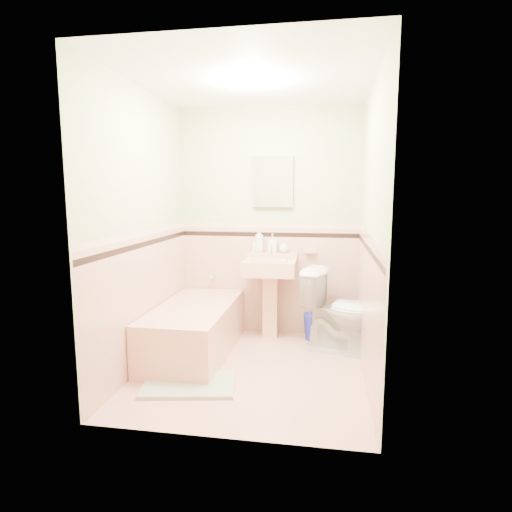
% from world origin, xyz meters
% --- Properties ---
extents(floor, '(2.20, 2.20, 0.00)m').
position_xyz_m(floor, '(0.00, 0.00, 0.00)').
color(floor, '#E5AC96').
rests_on(floor, ground).
extents(ceiling, '(2.20, 2.20, 0.00)m').
position_xyz_m(ceiling, '(0.00, 0.00, 2.50)').
color(ceiling, white).
rests_on(ceiling, ground).
extents(wall_back, '(2.50, 0.00, 2.50)m').
position_xyz_m(wall_back, '(0.00, 1.10, 1.25)').
color(wall_back, beige).
rests_on(wall_back, ground).
extents(wall_front, '(2.50, 0.00, 2.50)m').
position_xyz_m(wall_front, '(0.00, -1.10, 1.25)').
color(wall_front, beige).
rests_on(wall_front, ground).
extents(wall_left, '(0.00, 2.50, 2.50)m').
position_xyz_m(wall_left, '(-1.00, 0.00, 1.25)').
color(wall_left, beige).
rests_on(wall_left, ground).
extents(wall_right, '(0.00, 2.50, 2.50)m').
position_xyz_m(wall_right, '(1.00, 0.00, 1.25)').
color(wall_right, beige).
rests_on(wall_right, ground).
extents(wainscot_back, '(2.00, 0.00, 2.00)m').
position_xyz_m(wainscot_back, '(0.00, 1.09, 0.60)').
color(wainscot_back, beige).
rests_on(wainscot_back, ground).
extents(wainscot_front, '(2.00, 0.00, 2.00)m').
position_xyz_m(wainscot_front, '(0.00, -1.09, 0.60)').
color(wainscot_front, beige).
rests_on(wainscot_front, ground).
extents(wainscot_left, '(0.00, 2.20, 2.20)m').
position_xyz_m(wainscot_left, '(-0.99, 0.00, 0.60)').
color(wainscot_left, beige).
rests_on(wainscot_left, ground).
extents(wainscot_right, '(0.00, 2.20, 2.20)m').
position_xyz_m(wainscot_right, '(0.99, 0.00, 0.60)').
color(wainscot_right, beige).
rests_on(wainscot_right, ground).
extents(accent_back, '(2.00, 0.00, 2.00)m').
position_xyz_m(accent_back, '(0.00, 1.08, 1.12)').
color(accent_back, black).
rests_on(accent_back, ground).
extents(accent_front, '(2.00, 0.00, 2.00)m').
position_xyz_m(accent_front, '(0.00, -1.08, 1.12)').
color(accent_front, black).
rests_on(accent_front, ground).
extents(accent_left, '(0.00, 2.20, 2.20)m').
position_xyz_m(accent_left, '(-0.98, 0.00, 1.12)').
color(accent_left, black).
rests_on(accent_left, ground).
extents(accent_right, '(0.00, 2.20, 2.20)m').
position_xyz_m(accent_right, '(0.98, 0.00, 1.12)').
color(accent_right, black).
rests_on(accent_right, ground).
extents(cap_back, '(2.00, 0.00, 2.00)m').
position_xyz_m(cap_back, '(0.00, 1.08, 1.22)').
color(cap_back, beige).
rests_on(cap_back, ground).
extents(cap_front, '(2.00, 0.00, 2.00)m').
position_xyz_m(cap_front, '(0.00, -1.08, 1.22)').
color(cap_front, beige).
rests_on(cap_front, ground).
extents(cap_left, '(0.00, 2.20, 2.20)m').
position_xyz_m(cap_left, '(-0.98, 0.00, 1.22)').
color(cap_left, beige).
rests_on(cap_left, ground).
extents(cap_right, '(0.00, 2.20, 2.20)m').
position_xyz_m(cap_right, '(0.98, 0.00, 1.22)').
color(cap_right, beige).
rests_on(cap_right, ground).
extents(bathtub, '(0.70, 1.50, 0.45)m').
position_xyz_m(bathtub, '(-0.63, 0.33, 0.23)').
color(bathtub, '#E0A289').
rests_on(bathtub, floor).
extents(tub_faucet, '(0.04, 0.12, 0.04)m').
position_xyz_m(tub_faucet, '(-0.63, 1.05, 0.63)').
color(tub_faucet, silver).
rests_on(tub_faucet, wall_back).
extents(sink, '(0.55, 0.48, 0.87)m').
position_xyz_m(sink, '(0.05, 0.86, 0.43)').
color(sink, '#E0A289').
rests_on(sink, floor).
extents(sink_faucet, '(0.02, 0.02, 0.10)m').
position_xyz_m(sink_faucet, '(0.05, 1.00, 0.95)').
color(sink_faucet, silver).
rests_on(sink_faucet, sink).
extents(medicine_cabinet, '(0.44, 0.04, 0.55)m').
position_xyz_m(medicine_cabinet, '(0.05, 1.07, 1.70)').
color(medicine_cabinet, white).
rests_on(medicine_cabinet, wall_back).
extents(soap_dish, '(0.13, 0.07, 0.04)m').
position_xyz_m(soap_dish, '(0.47, 1.06, 0.95)').
color(soap_dish, '#E0A289').
rests_on(soap_dish, wall_back).
extents(soap_bottle_left, '(0.13, 0.13, 0.26)m').
position_xyz_m(soap_bottle_left, '(-0.10, 1.04, 1.06)').
color(soap_bottle_left, '#B2B2B2').
rests_on(soap_bottle_left, sink).
extents(soap_bottle_mid, '(0.10, 0.10, 0.21)m').
position_xyz_m(soap_bottle_mid, '(0.05, 1.04, 1.03)').
color(soap_bottle_mid, '#B2B2B2').
rests_on(soap_bottle_mid, sink).
extents(soap_bottle_right, '(0.13, 0.13, 0.13)m').
position_xyz_m(soap_bottle_right, '(0.18, 1.04, 0.99)').
color(soap_bottle_right, '#B2B2B2').
rests_on(soap_bottle_right, sink).
extents(tube, '(0.05, 0.05, 0.12)m').
position_xyz_m(tube, '(-0.15, 1.04, 0.99)').
color(tube, white).
rests_on(tube, sink).
extents(toilet, '(0.90, 0.65, 0.83)m').
position_xyz_m(toilet, '(0.84, 0.60, 0.41)').
color(toilet, white).
rests_on(toilet, floor).
extents(bucket, '(0.33, 0.33, 0.28)m').
position_xyz_m(bucket, '(0.55, 0.91, 0.14)').
color(bucket, '#1B24AE').
rests_on(bucket, floor).
extents(bath_mat, '(0.82, 0.62, 0.03)m').
position_xyz_m(bath_mat, '(-0.45, -0.41, 0.01)').
color(bath_mat, '#8F9F84').
rests_on(bath_mat, floor).
extents(shoe, '(0.18, 0.11, 0.07)m').
position_xyz_m(shoe, '(-0.44, -0.36, 0.06)').
color(shoe, '#BF1E59').
rests_on(shoe, bath_mat).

